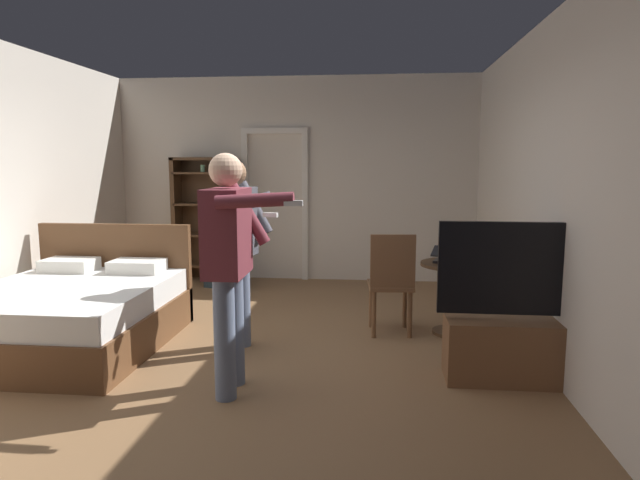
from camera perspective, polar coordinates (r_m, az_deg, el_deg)
The scene contains 14 objects.
ground_plane at distance 4.75m, azimuth -8.56°, elevation -12.35°, with size 7.29×7.29×0.00m, color olive.
wall_back at distance 7.77m, azimuth -2.53°, elevation 6.32°, with size 5.25×0.12×2.83m, color silver.
wall_right at distance 4.54m, azimuth 24.25°, elevation 4.40°, with size 0.12×6.87×2.83m, color silver.
doorway_frame at distance 7.74m, azimuth -4.70°, elevation 4.87°, with size 0.93×0.08×2.13m.
bed at distance 5.47m, azimuth -24.32°, elevation -6.92°, with size 1.62×1.91×1.02m.
bookshelf at distance 7.86m, azimuth -11.87°, elevation 2.65°, with size 0.87×0.32×1.72m.
tv_flatscreen at distance 4.44m, azimuth 19.77°, elevation -9.31°, with size 1.20×0.40×1.22m.
side_table at distance 5.44m, azimuth 13.80°, elevation -4.67°, with size 0.65×0.65×0.70m.
laptop at distance 5.34m, azimuth 13.50°, elevation -1.84°, with size 0.40×0.41×0.16m.
bottle_on_table at distance 5.31m, azimuth 15.53°, elevation -1.21°, with size 0.06×0.06×0.28m.
wooden_chair at distance 5.27m, azimuth 7.45°, elevation -4.11°, with size 0.46×0.46×0.99m.
person_blue_shirt at distance 3.90m, azimuth -9.46°, elevation -1.51°, with size 0.71×0.62×1.72m.
person_striped_shirt at distance 4.78m, azimuth -8.79°, elevation -0.20°, with size 0.62×0.68×1.68m.
suitcase_dark at distance 7.42m, azimuth -9.71°, elevation -3.65°, with size 0.53×0.30×0.32m, color #1E2D38.
Camera 1 is at (1.14, -4.31, 1.65)m, focal length 30.68 mm.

